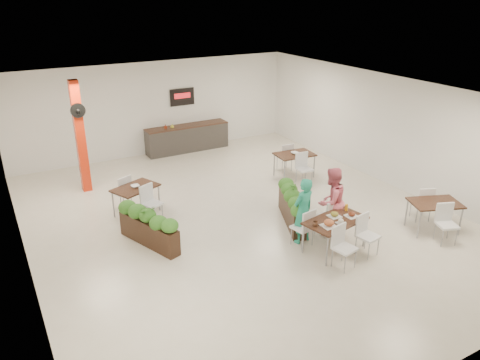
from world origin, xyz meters
The scene contains 12 objects.
ground centered at (0.00, 0.00, 0.00)m, with size 12.00×12.00×0.00m, color beige.
room_shell centered at (0.00, 0.00, 2.01)m, with size 10.10×12.10×3.22m.
red_column centered at (-3.00, 3.79, 1.64)m, with size 0.40×0.41×3.20m.
service_counter centered at (1.00, 5.65, 0.49)m, with size 3.00×0.64×2.20m.
main_table centered at (1.05, -2.37, 0.64)m, with size 1.52×1.81×0.92m.
diner_man centered at (0.66, -1.71, 0.79)m, with size 0.57×0.38×1.57m, color #239977.
diner_woman centered at (1.46, -1.71, 0.83)m, with size 0.81×0.63×1.67m, color #E7667C.
planter_left centered at (-2.46, -0.10, 0.51)m, with size 0.90×1.81×0.99m.
planter_right centered at (1.01, -0.81, 0.50)m, with size 1.04×1.86×1.04m.
side_table_a centered at (-2.21, 1.57, 0.62)m, with size 1.32×1.66×0.92m.
side_table_b centered at (2.87, 1.70, 0.63)m, with size 1.23×1.65×0.92m.
side_table_c centered at (3.73, -2.82, 0.62)m, with size 1.36×1.66×0.92m.
Camera 1 is at (-5.27, -9.30, 5.46)m, focal length 35.00 mm.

